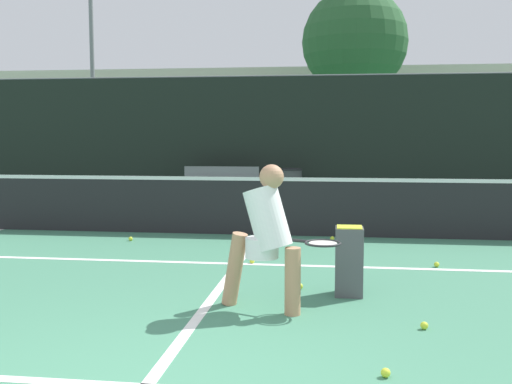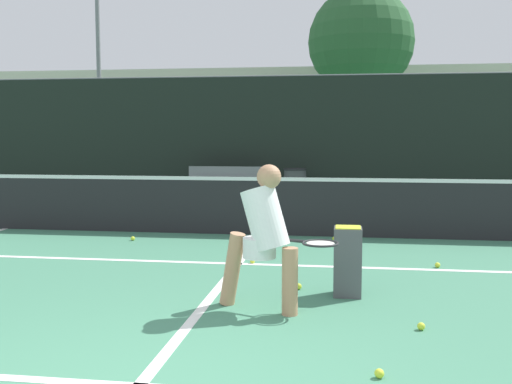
% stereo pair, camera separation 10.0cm
% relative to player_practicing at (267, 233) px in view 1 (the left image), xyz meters
% --- Properties ---
extents(court_service_line, '(8.25, 0.10, 0.01)m').
position_rel_player_practicing_xyz_m(court_service_line, '(-0.59, 1.94, -0.73)').
color(court_service_line, white).
rests_on(court_service_line, ground).
extents(court_center_mark, '(0.10, 5.97, 0.01)m').
position_rel_player_practicing_xyz_m(court_center_mark, '(-0.59, 1.18, -0.73)').
color(court_center_mark, white).
rests_on(court_center_mark, ground).
extents(net, '(11.09, 0.09, 1.07)m').
position_rel_player_practicing_xyz_m(net, '(-0.59, 4.16, -0.22)').
color(net, slate).
rests_on(net, ground).
extents(fence_back, '(24.00, 0.06, 3.11)m').
position_rel_player_practicing_xyz_m(fence_back, '(-0.59, 9.59, 0.82)').
color(fence_back, black).
rests_on(fence_back, ground).
extents(player_practicing, '(1.22, 0.47, 1.38)m').
position_rel_player_practicing_xyz_m(player_practicing, '(0.00, 0.00, 0.00)').
color(player_practicing, tan).
rests_on(player_practicing, ground).
extents(tennis_ball_scattered_0, '(0.07, 0.07, 0.07)m').
position_rel_player_practicing_xyz_m(tennis_ball_scattered_0, '(0.60, 3.79, -0.70)').
color(tennis_ball_scattered_0, '#D1E033').
rests_on(tennis_ball_scattered_0, ground).
extents(tennis_ball_scattered_1, '(0.07, 0.07, 0.07)m').
position_rel_player_practicing_xyz_m(tennis_ball_scattered_1, '(-2.50, 3.36, -0.70)').
color(tennis_ball_scattered_1, '#D1E033').
rests_on(tennis_ball_scattered_1, ground).
extents(tennis_ball_scattered_2, '(0.07, 0.07, 0.07)m').
position_rel_player_practicing_xyz_m(tennis_ball_scattered_2, '(1.38, -0.38, -0.70)').
color(tennis_ball_scattered_2, '#D1E033').
rests_on(tennis_ball_scattered_2, ground).
extents(tennis_ball_scattered_4, '(0.07, 0.07, 0.07)m').
position_rel_player_practicing_xyz_m(tennis_ball_scattered_4, '(0.97, -1.45, -0.70)').
color(tennis_ball_scattered_4, '#D1E033').
rests_on(tennis_ball_scattered_4, ground).
extents(tennis_ball_scattered_5, '(0.07, 0.07, 0.07)m').
position_rel_player_practicing_xyz_m(tennis_ball_scattered_5, '(-0.41, 2.00, -0.70)').
color(tennis_ball_scattered_5, '#D1E033').
rests_on(tennis_ball_scattered_5, ground).
extents(tennis_ball_scattered_6, '(0.07, 0.07, 0.07)m').
position_rel_player_practicing_xyz_m(tennis_ball_scattered_6, '(1.89, 2.08, -0.70)').
color(tennis_ball_scattered_6, '#D1E033').
rests_on(tennis_ball_scattered_6, ground).
extents(tennis_ball_scattered_7, '(0.07, 0.07, 0.07)m').
position_rel_player_practicing_xyz_m(tennis_ball_scattered_7, '(0.26, 0.79, -0.70)').
color(tennis_ball_scattered_7, '#D1E033').
rests_on(tennis_ball_scattered_7, ground).
extents(ball_hopper, '(0.28, 0.28, 0.71)m').
position_rel_player_practicing_xyz_m(ball_hopper, '(0.77, 0.63, -0.36)').
color(ball_hopper, '#4C4C51').
rests_on(ball_hopper, ground).
extents(courtside_bench, '(1.84, 0.42, 0.86)m').
position_rel_player_practicing_xyz_m(courtside_bench, '(-2.11, 8.79, -0.26)').
color(courtside_bench, slate).
rests_on(courtside_bench, ground).
extents(trash_bin, '(0.56, 0.56, 0.83)m').
position_rel_player_practicing_xyz_m(trash_bin, '(-0.42, 8.82, -0.32)').
color(trash_bin, '#3F3F42').
rests_on(trash_bin, ground).
extents(parked_car, '(1.89, 4.05, 1.33)m').
position_rel_player_practicing_xyz_m(parked_car, '(2.18, 12.79, -0.17)').
color(parked_car, black).
rests_on(parked_car, ground).
extents(floodlight_mast, '(1.10, 0.24, 7.92)m').
position_rel_player_practicing_xyz_m(floodlight_mast, '(-8.31, 16.04, 4.35)').
color(floodlight_mast, slate).
rests_on(floodlight_mast, ground).
extents(tree_west, '(4.27, 4.27, 7.51)m').
position_rel_player_practicing_xyz_m(tree_west, '(1.38, 19.57, 4.63)').
color(tree_west, brown).
rests_on(tree_west, ground).
extents(building_far, '(36.00, 2.40, 4.84)m').
position_rel_player_practicing_xyz_m(building_far, '(-0.59, 24.53, 1.68)').
color(building_far, beige).
rests_on(building_far, ground).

